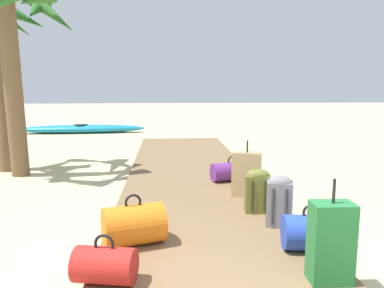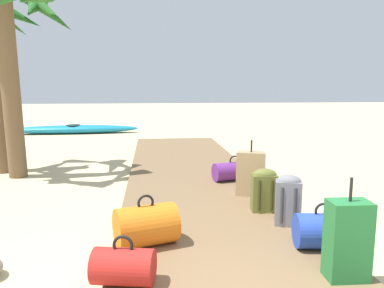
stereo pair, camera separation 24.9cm
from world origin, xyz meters
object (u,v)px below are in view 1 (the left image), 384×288
object	(u,v)px
backpack_grey	(279,200)
duffel_bag_red	(105,265)
backpack_olive	(258,189)
suitcase_tan	(247,174)
kayak	(81,129)
duffel_bag_blue	(310,233)
palm_tree_far_left	(8,21)
suitcase_green	(331,242)
duffel_bag_orange	(134,225)
palm_tree_near_left	(1,31)
duffel_bag_purple	(232,171)

from	to	relation	value
backpack_grey	duffel_bag_red	distance (m)	2.03
backpack_olive	suitcase_tan	size ratio (longest dim) A/B	0.68
kayak	suitcase_tan	bearing A→B (deg)	-63.33
duffel_bag_blue	suitcase_tan	xyz separation A→B (m)	(-0.21, 1.78, 0.14)
backpack_grey	palm_tree_far_left	bearing A→B (deg)	142.98
duffel_bag_red	suitcase_green	bearing A→B (deg)	-3.29
duffel_bag_blue	duffel_bag_red	xyz separation A→B (m)	(-1.82, -0.47, -0.02)
backpack_olive	duffel_bag_orange	world-z (taller)	backpack_olive
backpack_grey	suitcase_tan	size ratio (longest dim) A/B	0.72
palm_tree_far_left	duffel_bag_red	bearing A→B (deg)	-61.72
duffel_bag_orange	palm_tree_near_left	world-z (taller)	palm_tree_near_left
suitcase_green	backpack_olive	world-z (taller)	suitcase_green
suitcase_tan	palm_tree_far_left	distance (m)	4.74
suitcase_tan	duffel_bag_red	bearing A→B (deg)	-125.59
palm_tree_far_left	backpack_grey	bearing A→B (deg)	-37.02
kayak	duffel_bag_orange	bearing A→B (deg)	-74.88
duffel_bag_red	palm_tree_far_left	distance (m)	5.16
kayak	duffel_bag_blue	bearing A→B (deg)	-66.59
backpack_olive	duffel_bag_red	xyz separation A→B (m)	(-1.59, -1.56, -0.13)
palm_tree_far_left	kayak	bearing A→B (deg)	92.41
duffel_bag_purple	suitcase_tan	world-z (taller)	suitcase_tan
duffel_bag_orange	palm_tree_far_left	bearing A→B (deg)	125.16
backpack_grey	duffel_bag_red	size ratio (longest dim) A/B	1.09
duffel_bag_purple	suitcase_green	xyz separation A→B (m)	(0.20, -3.20, 0.17)
palm_tree_far_left	kayak	world-z (taller)	palm_tree_far_left
backpack_grey	palm_tree_far_left	xyz separation A→B (m)	(-3.87, 2.92, 2.31)
backpack_olive	palm_tree_near_left	size ratio (longest dim) A/B	0.15
palm_tree_far_left	kayak	distance (m)	6.76
backpack_grey	suitcase_green	distance (m)	1.18
duffel_bag_purple	duffel_bag_red	size ratio (longest dim) A/B	1.40
duffel_bag_orange	kayak	distance (m)	9.89
backpack_olive	kayak	bearing A→B (deg)	114.73
duffel_bag_purple	duffel_bag_orange	size ratio (longest dim) A/B	1.09
duffel_bag_purple	duffel_bag_orange	world-z (taller)	duffel_bag_orange
backpack_grey	duffel_bag_blue	xyz separation A→B (m)	(0.11, -0.62, -0.13)
duffel_bag_red	palm_tree_far_left	size ratio (longest dim) A/B	0.14
duffel_bag_blue	duffel_bag_purple	distance (m)	2.64
backpack_grey	duffel_bag_purple	xyz separation A→B (m)	(-0.16, 2.01, -0.15)
backpack_grey	backpack_olive	world-z (taller)	backpack_grey
suitcase_tan	kayak	distance (m)	8.96
suitcase_tan	palm_tree_far_left	world-z (taller)	palm_tree_far_left
duffel_bag_blue	backpack_grey	bearing A→B (deg)	99.98
backpack_olive	duffel_bag_red	bearing A→B (deg)	-135.61
backpack_grey	kayak	bearing A→B (deg)	114.23
duffel_bag_blue	suitcase_green	world-z (taller)	suitcase_green
backpack_grey	suitcase_green	size ratio (longest dim) A/B	0.68
backpack_olive	palm_tree_far_left	distance (m)	5.04
duffel_bag_blue	kayak	size ratio (longest dim) A/B	0.12
backpack_grey	palm_tree_far_left	size ratio (longest dim) A/B	0.16
backpack_olive	palm_tree_near_left	world-z (taller)	palm_tree_near_left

